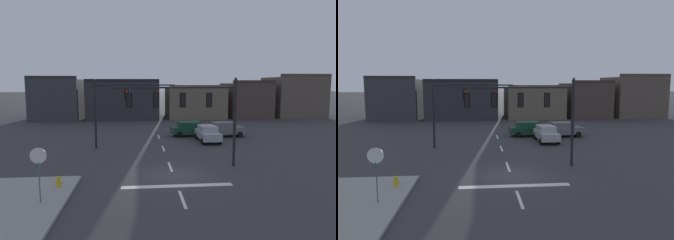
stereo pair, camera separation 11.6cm
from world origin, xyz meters
TOP-DOWN VIEW (x-y plane):
  - ground_plane at (0.00, 0.00)m, footprint 400.00×400.00m
  - sidewalk_near_corner at (-8.25, -4.00)m, footprint 5.00×8.00m
  - stop_bar_paint at (0.00, -2.00)m, footprint 6.40×0.50m
  - lane_centreline at (0.00, 2.00)m, footprint 0.16×26.40m
  - signal_mast_near_side at (1.48, 1.97)m, footprint 8.51×0.72m
  - signal_mast_far_side at (-3.82, 9.04)m, footprint 7.40×1.17m
  - stop_sign at (-6.89, -4.13)m, footprint 0.76×0.64m
  - car_lot_nearside at (4.75, 10.87)m, footprint 1.97×4.48m
  - car_lot_middle at (7.19, 13.47)m, footprint 4.59×2.30m
  - car_lot_farside at (3.55, 14.25)m, footprint 4.57×2.23m
  - fire_hydrant at (-6.62, -1.88)m, footprint 0.40×0.30m
  - building_row at (3.34, 33.57)m, footprint 48.76×13.92m

SIDE VIEW (x-z plane):
  - ground_plane at x=0.00m, z-range 0.00..0.00m
  - lane_centreline at x=0.00m, z-range 0.00..0.01m
  - stop_bar_paint at x=0.00m, z-range 0.00..0.01m
  - sidewalk_near_corner at x=-8.25m, z-range 0.00..0.15m
  - fire_hydrant at x=-6.62m, z-range -0.05..0.70m
  - car_lot_nearside at x=4.75m, z-range 0.05..1.66m
  - car_lot_middle at x=7.19m, z-range 0.05..1.66m
  - car_lot_farside at x=3.55m, z-range 0.05..1.66m
  - stop_sign at x=-6.89m, z-range 0.73..3.56m
  - building_row at x=3.34m, z-range -0.62..6.82m
  - signal_mast_far_side at x=-3.82m, z-range 1.13..7.33m
  - signal_mast_near_side at x=1.48m, z-range 1.21..7.44m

